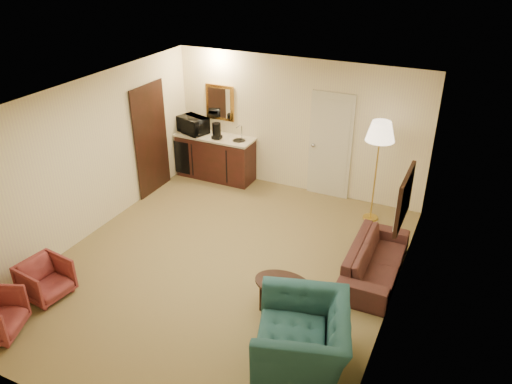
# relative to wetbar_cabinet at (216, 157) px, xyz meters

# --- Properties ---
(ground) EXTENTS (6.00, 6.00, 0.00)m
(ground) POSITION_rel_wetbar_cabinet_xyz_m (1.65, -2.72, -0.46)
(ground) COLOR olive
(ground) RESTS_ON ground
(room_walls) EXTENTS (5.02, 6.01, 2.61)m
(room_walls) POSITION_rel_wetbar_cabinet_xyz_m (1.55, -1.95, 1.26)
(room_walls) COLOR beige
(room_walls) RESTS_ON ground
(wetbar_cabinet) EXTENTS (1.64, 0.58, 0.92)m
(wetbar_cabinet) POSITION_rel_wetbar_cabinet_xyz_m (0.00, 0.00, 0.00)
(wetbar_cabinet) COLOR #371411
(wetbar_cabinet) RESTS_ON ground
(sofa) EXTENTS (0.56, 1.82, 0.71)m
(sofa) POSITION_rel_wetbar_cabinet_xyz_m (3.80, -1.96, -0.11)
(sofa) COLOR black
(sofa) RESTS_ON ground
(teal_armchair) EXTENTS (1.12, 1.40, 1.06)m
(teal_armchair) POSITION_rel_wetbar_cabinet_xyz_m (3.43, -4.06, 0.07)
(teal_armchair) COLOR #1C4847
(teal_armchair) RESTS_ON ground
(rose_chair_near) EXTENTS (0.62, 0.66, 0.61)m
(rose_chair_near) POSITION_rel_wetbar_cabinet_xyz_m (-0.25, -4.40, -0.16)
(rose_chair_near) COLOR brown
(rose_chair_near) RESTS_ON ground
(coffee_table) EXTENTS (0.78, 0.53, 0.44)m
(coffee_table) POSITION_rel_wetbar_cabinet_xyz_m (2.84, -3.25, -0.24)
(coffee_table) COLOR black
(coffee_table) RESTS_ON ground
(floor_lamp) EXTENTS (0.64, 0.64, 1.85)m
(floor_lamp) POSITION_rel_wetbar_cabinet_xyz_m (3.35, -0.32, 0.46)
(floor_lamp) COLOR gold
(floor_lamp) RESTS_ON ground
(waste_bin) EXTENTS (0.25, 0.25, 0.29)m
(waste_bin) POSITION_rel_wetbar_cabinet_xyz_m (0.65, -0.07, -0.31)
(waste_bin) COLOR black
(waste_bin) RESTS_ON ground
(microwave) EXTENTS (0.68, 0.51, 0.41)m
(microwave) POSITION_rel_wetbar_cabinet_xyz_m (-0.50, -0.02, 0.67)
(microwave) COLOR black
(microwave) RESTS_ON wetbar_cabinet
(coffee_maker) EXTENTS (0.18, 0.18, 0.32)m
(coffee_maker) POSITION_rel_wetbar_cabinet_xyz_m (0.10, -0.09, 0.62)
(coffee_maker) COLOR black
(coffee_maker) RESTS_ON wetbar_cabinet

